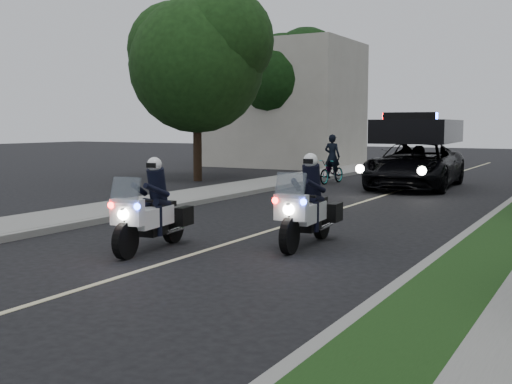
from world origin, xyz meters
The scene contains 13 objects.
ground centered at (0.00, 0.00, 0.00)m, with size 120.00×120.00×0.00m, color black.
curb_right centered at (4.10, 10.00, 0.07)m, with size 0.20×60.00×0.15m, color gray.
curb_left centered at (-4.10, 10.00, 0.07)m, with size 0.20×60.00×0.15m, color gray.
sidewalk_left centered at (-5.20, 10.00, 0.08)m, with size 2.00×60.00×0.16m, color gray.
building_far centered at (-10.00, 26.00, 3.50)m, with size 8.00×6.00×7.00m, color #A8A396.
lane_marking centered at (0.00, 10.00, 0.00)m, with size 0.12×50.00×0.01m, color #BFB78C.
police_moto_left centered at (-0.92, 2.43, 0.00)m, with size 0.73×2.09×1.78m, color white, non-canonical shape.
police_moto_right centered at (1.48, 4.28, 0.00)m, with size 0.76×2.16×1.83m, color silver, non-canonical shape.
police_suv centered at (0.20, 16.80, 0.00)m, with size 2.88×6.23×3.03m, color black.
bicycle centered at (-3.23, 16.95, 0.00)m, with size 0.64×1.84×0.96m, color black.
cyclist centered at (-3.23, 16.95, 0.00)m, with size 0.65×0.43×1.79m, color black.
tree_left_near centered at (-8.68, 15.26, 0.00)m, with size 5.65×5.65×9.42m, color #1A3E14, non-canonical shape.
tree_left_far centered at (-9.48, 25.19, 0.00)m, with size 5.50×5.50×9.16m, color black, non-canonical shape.
Camera 1 is at (6.65, -7.00, 2.39)m, focal length 44.55 mm.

